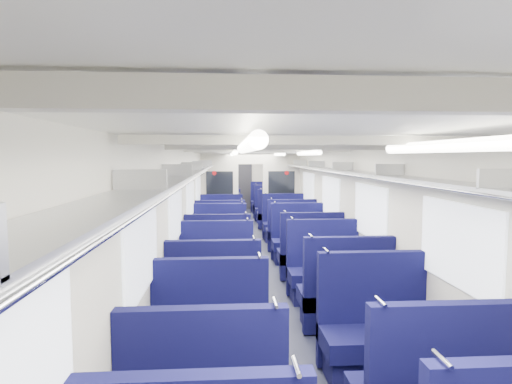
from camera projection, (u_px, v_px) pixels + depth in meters
name	position (u px, v px, depth m)	size (l,w,h in m)	color
floor	(259.00, 261.00, 8.93)	(2.80, 18.00, 0.01)	black
ceiling	(259.00, 150.00, 8.73)	(2.80, 18.00, 0.01)	silver
wall_left	(192.00, 206.00, 8.74)	(0.02, 18.00, 2.35)	beige
dado_left	(193.00, 245.00, 8.81)	(0.03, 17.90, 0.70)	#0F0F34
wall_right	(324.00, 205.00, 8.93)	(0.02, 18.00, 2.35)	beige
dado_right	(323.00, 244.00, 8.99)	(0.03, 17.90, 0.70)	#0F0F34
wall_far	(243.00, 181.00, 17.78)	(2.80, 0.02, 2.35)	beige
luggage_rack_left	(200.00, 168.00, 8.68)	(0.36, 17.40, 0.18)	#B2B5BA
luggage_rack_right	(316.00, 168.00, 8.85)	(0.36, 17.40, 0.18)	#B2B5BA
windows	(261.00, 196.00, 8.36)	(2.78, 15.60, 0.75)	white
ceiling_fittings	(260.00, 153.00, 8.48)	(2.70, 16.06, 0.11)	beige
end_door	(243.00, 185.00, 17.73)	(0.75, 0.06, 2.00)	black
bulkhead	(251.00, 191.00, 11.93)	(2.80, 0.10, 2.35)	beige
seat_6	(210.00, 349.00, 3.96)	(1.13, 0.63, 1.26)	#0D0D3E
seat_7	(376.00, 337.00, 4.25)	(1.13, 0.63, 1.26)	#0D0D3E
seat_8	(214.00, 305.00, 5.15)	(1.13, 0.63, 1.26)	#0D0D3E
seat_9	(345.00, 299.00, 5.36)	(1.13, 0.63, 1.26)	#0D0D3E
seat_10	(217.00, 277.00, 6.35)	(1.13, 0.63, 1.26)	#0D0D3E
seat_11	(324.00, 274.00, 6.50)	(1.13, 0.63, 1.26)	#0D0D3E
seat_12	(218.00, 260.00, 7.37)	(1.13, 0.63, 1.26)	#0D0D3E
seat_13	(310.00, 257.00, 7.61)	(1.13, 0.63, 1.26)	#0D0D3E
seat_14	(219.00, 244.00, 8.74)	(1.13, 0.63, 1.26)	#0D0D3E
seat_15	(298.00, 243.00, 8.84)	(1.13, 0.63, 1.26)	#0D0D3E
seat_16	(220.00, 236.00, 9.69)	(1.13, 0.63, 1.26)	#0D0D3E
seat_17	(291.00, 234.00, 9.89)	(1.13, 0.63, 1.26)	#0D0D3E
seat_18	(221.00, 227.00, 10.89)	(1.13, 0.63, 1.26)	#0D0D3E
seat_19	(284.00, 226.00, 11.09)	(1.13, 0.63, 1.26)	#0D0D3E
seat_20	(222.00, 216.00, 12.99)	(1.13, 0.63, 1.26)	#0D0D3E
seat_21	(276.00, 216.00, 12.93)	(1.13, 0.63, 1.26)	#0D0D3E
seat_22	(222.00, 211.00, 14.19)	(1.13, 0.63, 1.26)	#0D0D3E
seat_23	(271.00, 211.00, 14.24)	(1.13, 0.63, 1.26)	#0D0D3E
seat_24	(223.00, 207.00, 15.14)	(1.13, 0.63, 1.26)	#0D0D3E
seat_25	(269.00, 207.00, 15.23)	(1.13, 0.63, 1.26)	#0D0D3E
seat_26	(223.00, 203.00, 16.46)	(1.13, 0.63, 1.26)	#0D0D3E
seat_27	(265.00, 203.00, 16.59)	(1.13, 0.63, 1.26)	#0D0D3E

